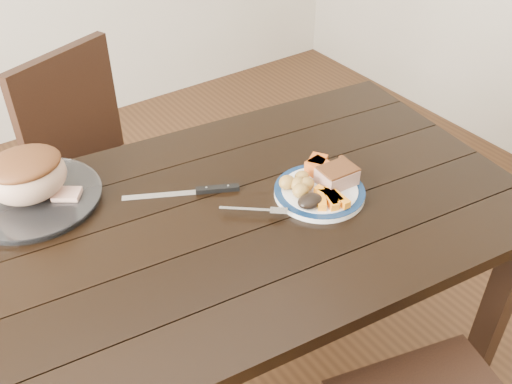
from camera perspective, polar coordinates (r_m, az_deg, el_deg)
ground at (r=2.06m, az=-2.26°, el=-18.48°), size 4.00×4.00×0.00m
dining_table at (r=1.56m, az=-2.85°, el=-4.84°), size 1.70×1.09×0.75m
chair_far at (r=2.15m, az=-15.33°, el=2.62°), size 0.55×0.56×0.93m
dinner_plate at (r=1.56m, az=6.36°, el=-0.04°), size 0.25×0.25×0.02m
plate_rim at (r=1.56m, az=6.38°, el=0.20°), size 0.25×0.25×0.02m
serving_platter at (r=1.64m, az=-21.32°, el=-0.68°), size 0.35×0.35×0.02m
pork_slice at (r=1.57m, az=8.08°, el=1.57°), size 0.10×0.08×0.04m
roasted_potatoes at (r=1.54m, az=4.26°, el=0.83°), size 0.09×0.09×0.04m
carrot_batons at (r=1.51m, az=7.44°, el=-0.60°), size 0.08×0.11×0.02m
pumpkin_wedges at (r=1.61m, az=6.12°, el=2.68°), size 0.08×0.07×0.04m
dark_mushroom at (r=1.49m, az=5.42°, el=-0.90°), size 0.07×0.05×0.03m
fork at (r=1.48m, az=0.26°, el=-1.85°), size 0.15×0.13×0.00m
roast_joint at (r=1.60m, az=-21.91°, el=1.43°), size 0.20×0.18×0.13m
cut_slice at (r=1.60m, az=-18.37°, el=-0.26°), size 0.09×0.09×0.02m
carving_knife at (r=1.57m, az=-5.31°, el=0.15°), size 0.29×0.16×0.01m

